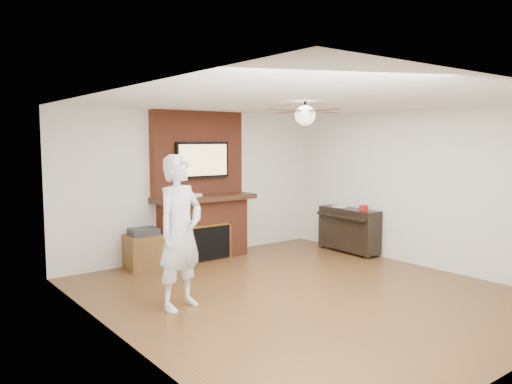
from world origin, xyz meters
TOP-DOWN VIEW (x-y plane):
  - room_shell at (0.00, 0.00)m, footprint 5.36×5.86m
  - fireplace at (0.00, 2.55)m, footprint 1.78×0.64m
  - tv at (0.00, 2.50)m, footprint 1.00×0.08m
  - ceiling_fan at (-0.00, 0.00)m, footprint 1.21×1.21m
  - person at (-1.55, 0.48)m, footprint 0.78×0.63m
  - side_table at (-1.10, 2.48)m, footprint 0.60×0.60m
  - piano at (2.31, 1.29)m, footprint 0.49×1.23m
  - cable_box at (-0.25, 2.45)m, footprint 0.34×0.23m
  - candle_orange at (-0.24, 2.35)m, footprint 0.07×0.07m
  - candle_green at (0.07, 2.36)m, footprint 0.07×0.07m
  - candle_cream at (0.14, 2.36)m, footprint 0.08×0.08m
  - candle_blue at (0.21, 2.32)m, footprint 0.06×0.06m

SIDE VIEW (x-z plane):
  - candle_blue at x=0.21m, z-range 0.00..0.07m
  - candle_green at x=0.07m, z-range 0.00..0.09m
  - candle_cream at x=0.14m, z-range 0.00..0.10m
  - candle_orange at x=-0.24m, z-range 0.00..0.12m
  - side_table at x=-1.10m, z-range -0.03..0.61m
  - piano at x=2.31m, z-range -0.02..0.87m
  - person at x=-1.55m, z-range 0.00..1.84m
  - fireplace at x=0.00m, z-range -0.25..2.25m
  - cable_box at x=-0.25m, z-range 1.08..1.12m
  - room_shell at x=0.00m, z-range -0.18..2.68m
  - tv at x=0.00m, z-range 1.38..1.98m
  - ceiling_fan at x=0.00m, z-range 2.18..2.49m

